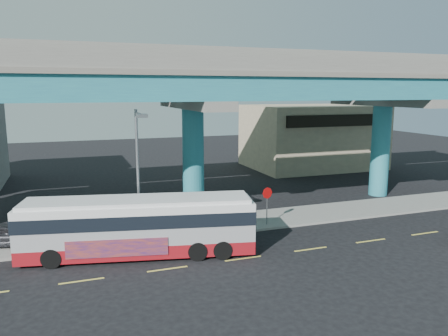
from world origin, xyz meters
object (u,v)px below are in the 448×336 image
object	(u,v)px
transit_bus	(139,225)
parked_car	(8,234)
stop_sign	(267,198)
street_lamp	(139,158)

from	to	relation	value
transit_bus	parked_car	size ratio (longest dim) A/B	3.07
parked_car	stop_sign	size ratio (longest dim) A/B	1.64
parked_car	stop_sign	xyz separation A→B (m)	(15.07, -1.35, 1.11)
parked_car	stop_sign	distance (m)	15.17
transit_bus	street_lamp	size ratio (longest dim) A/B	1.65
parked_car	street_lamp	size ratio (longest dim) A/B	0.54
parked_car	street_lamp	world-z (taller)	street_lamp
stop_sign	transit_bus	bearing A→B (deg)	-153.83
transit_bus	stop_sign	world-z (taller)	transit_bus
transit_bus	stop_sign	xyz separation A→B (m)	(8.44, 2.19, 0.20)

